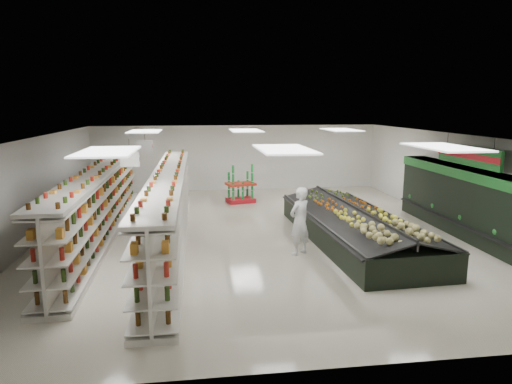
{
  "coord_description": "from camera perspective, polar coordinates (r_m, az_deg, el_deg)",
  "views": [
    {
      "loc": [
        -2.08,
        -14.46,
        4.18
      ],
      "look_at": [
        -0.12,
        0.06,
        1.38
      ],
      "focal_mm": 32.0,
      "sensor_mm": 36.0,
      "label": 1
    }
  ],
  "objects": [
    {
      "name": "wall_left",
      "position": [
        15.49,
        -26.1,
        0.13
      ],
      "size": [
        0.02,
        16.0,
        3.2
      ],
      "primitive_type": "cube",
      "color": "white",
      "rests_on": "floor"
    },
    {
      "name": "ceiling",
      "position": [
        14.64,
        0.49,
        6.99
      ],
      "size": [
        14.0,
        16.0,
        0.02
      ],
      "primitive_type": "cube",
      "color": "white",
      "rests_on": "wall_back"
    },
    {
      "name": "wall_back",
      "position": [
        22.7,
        -2.4,
        4.29
      ],
      "size": [
        14.0,
        0.02,
        3.2
      ],
      "primitive_type": "cube",
      "color": "white",
      "rests_on": "floor"
    },
    {
      "name": "shopper_main",
      "position": [
        12.89,
        5.47,
        -3.63
      ],
      "size": [
        0.85,
        0.79,
        1.94
      ],
      "primitive_type": "imported",
      "rotation": [
        0.0,
        0.0,
        3.76
      ],
      "color": "silver",
      "rests_on": "floor"
    },
    {
      "name": "gondola_left",
      "position": [
        15.64,
        -18.76,
        -1.49
      ],
      "size": [
        1.13,
        12.57,
        2.18
      ],
      "rotation": [
        0.0,
        0.0,
        0.02
      ],
      "color": "silver",
      "rests_on": "floor"
    },
    {
      "name": "aisle_sign_far",
      "position": [
        16.61,
        -13.68,
        5.59
      ],
      "size": [
        0.52,
        0.06,
        0.75
      ],
      "color": "white",
      "rests_on": "ceiling"
    },
    {
      "name": "produce_wall_case",
      "position": [
        15.83,
        25.43,
        -0.93
      ],
      "size": [
        0.93,
        8.0,
        2.2
      ],
      "color": "black",
      "rests_on": "floor"
    },
    {
      "name": "floor",
      "position": [
        15.19,
        0.47,
        -5.14
      ],
      "size": [
        16.0,
        16.0,
        0.0
      ],
      "primitive_type": "plane",
      "color": "beige",
      "rests_on": "ground"
    },
    {
      "name": "wall_right",
      "position": [
        17.26,
        24.15,
        1.28
      ],
      "size": [
        0.02,
        16.0,
        3.2
      ],
      "primitive_type": "cube",
      "color": "white",
      "rests_on": "floor"
    },
    {
      "name": "shopper_background",
      "position": [
        17.22,
        -10.4,
        -0.47
      ],
      "size": [
        0.59,
        0.88,
        1.72
      ],
      "primitive_type": "imported",
      "rotation": [
        0.0,
        0.0,
        1.66
      ],
      "color": "tan",
      "rests_on": "floor"
    },
    {
      "name": "aisle_sign_near",
      "position": [
        12.66,
        -15.5,
        3.96
      ],
      "size": [
        0.52,
        0.06,
        0.75
      ],
      "color": "white",
      "rests_on": "ceiling"
    },
    {
      "name": "produce_island",
      "position": [
        14.48,
        12.15,
        -4.1
      ],
      "size": [
        3.1,
        7.65,
        1.12
      ],
      "rotation": [
        0.0,
        0.0,
        0.05
      ],
      "color": "black",
      "rests_on": "floor"
    },
    {
      "name": "gondola_center",
      "position": [
        14.22,
        -10.72,
        -2.28
      ],
      "size": [
        1.01,
        12.59,
        2.18
      ],
      "rotation": [
        0.0,
        0.0,
        -0.01
      ],
      "color": "silver",
      "rests_on": "floor"
    },
    {
      "name": "soda_endcap",
      "position": [
        19.77,
        -1.95,
        0.81
      ],
      "size": [
        1.36,
        1.08,
        1.54
      ],
      "rotation": [
        0.0,
        0.0,
        0.24
      ],
      "color": "red",
      "rests_on": "floor"
    },
    {
      "name": "wall_front",
      "position": [
        7.26,
        9.63,
        -10.14
      ],
      "size": [
        14.0,
        0.02,
        3.2
      ],
      "primitive_type": "cube",
      "color": "white",
      "rests_on": "floor"
    },
    {
      "name": "hortifruti_banner",
      "position": [
        15.48,
        24.96,
        4.15
      ],
      "size": [
        0.12,
        3.2,
        0.95
      ],
      "color": "#1C6C26",
      "rests_on": "ceiling"
    }
  ]
}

